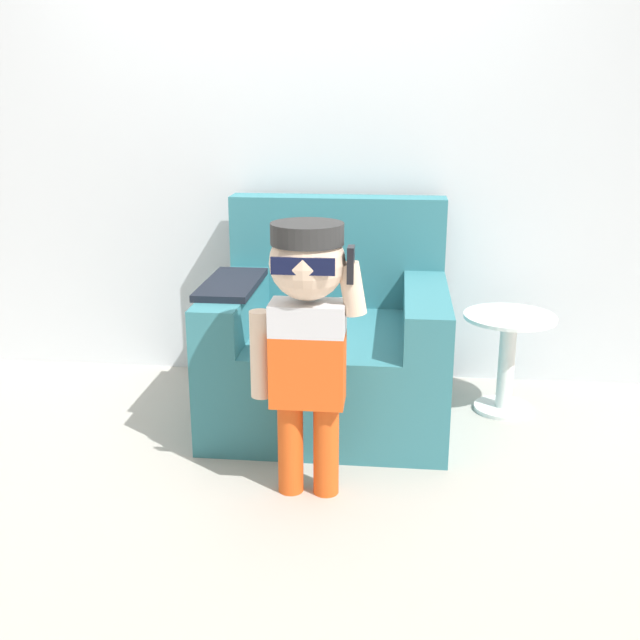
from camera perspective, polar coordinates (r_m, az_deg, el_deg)
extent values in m
plane|color=#ADA89E|center=(3.62, -3.35, -7.56)|extent=(10.00, 10.00, 0.00)
cube|color=silver|center=(3.97, -2.06, 14.04)|extent=(10.00, 0.05, 2.60)
cube|color=teal|center=(3.58, 0.73, -3.97)|extent=(1.08, 1.01, 0.45)
cube|color=teal|center=(3.84, 1.34, 5.29)|extent=(1.08, 0.17, 0.56)
cube|color=teal|center=(3.46, -6.69, 0.87)|extent=(0.20, 0.84, 0.20)
cube|color=teal|center=(3.38, 8.09, 0.43)|extent=(0.20, 0.84, 0.20)
cube|color=black|center=(3.43, -6.76, 2.74)|extent=(0.24, 0.55, 0.03)
cylinder|color=#E05119|center=(2.94, -2.26, -9.63)|extent=(0.10, 0.10, 0.38)
cylinder|color=#E05119|center=(2.92, 0.47, -9.76)|extent=(0.10, 0.10, 0.38)
cube|color=#E05119|center=(2.80, -0.93, -3.71)|extent=(0.28, 0.16, 0.28)
cube|color=silver|center=(2.73, -0.95, 0.17)|extent=(0.28, 0.16, 0.12)
sphere|color=beige|center=(2.68, -0.97, 4.42)|extent=(0.28, 0.28, 0.28)
cylinder|color=#2D2D2D|center=(2.66, -0.98, 6.60)|extent=(0.26, 0.26, 0.08)
cube|color=#2D2D2D|center=(2.79, -0.67, 6.50)|extent=(0.16, 0.12, 0.01)
cube|color=#0F1433|center=(2.55, -1.32, 4.11)|extent=(0.22, 0.01, 0.06)
cylinder|color=beige|center=(2.80, -4.55, -2.62)|extent=(0.08, 0.08, 0.34)
cylinder|color=beige|center=(2.69, 2.46, 2.38)|extent=(0.11, 0.08, 0.20)
cube|color=black|center=(2.65, 2.37, 4.24)|extent=(0.02, 0.07, 0.13)
cylinder|color=white|center=(3.82, 13.76, -6.51)|extent=(0.28, 0.28, 0.02)
cylinder|color=white|center=(3.74, 14.00, -3.35)|extent=(0.08, 0.08, 0.47)
cylinder|color=white|center=(3.67, 14.27, 0.24)|extent=(0.44, 0.44, 0.02)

